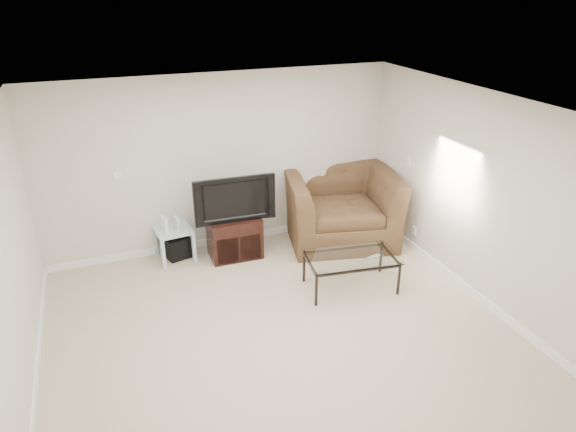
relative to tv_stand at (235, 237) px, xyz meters
name	(u,v)px	position (x,y,z in m)	size (l,w,h in m)	color
floor	(285,340)	(-0.02, -2.05, -0.30)	(5.00, 5.00, 0.00)	tan
ceiling	(284,114)	(-0.02, -2.05, 2.20)	(5.00, 5.00, 0.00)	white
wall_back	(222,163)	(-0.02, 0.45, 0.95)	(5.00, 0.02, 2.50)	silver
wall_left	(4,288)	(-2.52, -2.05, 0.95)	(0.02, 5.00, 2.50)	silver
wall_right	(487,203)	(2.48, -2.05, 0.95)	(0.02, 5.00, 2.50)	silver
plate_back	(118,175)	(-1.42, 0.44, 0.95)	(0.12, 0.02, 0.12)	white
plate_right_switch	(409,162)	(2.47, -0.45, 0.95)	(0.02, 0.09, 0.13)	white
plate_right_outlet	(414,230)	(2.47, -0.75, 0.00)	(0.02, 0.08, 0.12)	white
tv_stand	(235,237)	(0.00, 0.00, 0.00)	(0.71, 0.49, 0.59)	black
dvd_player	(235,225)	(0.00, -0.04, 0.20)	(0.43, 0.30, 0.06)	black
television	(233,197)	(0.00, -0.03, 0.62)	(1.03, 0.21, 0.64)	black
side_table	(174,243)	(-0.81, 0.23, -0.07)	(0.48, 0.48, 0.46)	#A5BFCC
subwoofer	(177,247)	(-0.78, 0.25, -0.13)	(0.31, 0.31, 0.31)	black
game_console	(164,224)	(-0.92, 0.20, 0.27)	(0.05, 0.15, 0.21)	white
game_case	(177,222)	(-0.75, 0.22, 0.25)	(0.05, 0.13, 0.18)	silver
recliner	(341,195)	(1.63, -0.03, 0.40)	(1.60, 1.04, 1.40)	#49341A
coffee_table	(350,272)	(1.13, -1.35, -0.07)	(1.14, 0.65, 0.45)	black
remote	(374,257)	(1.39, -1.47, 0.16)	(0.18, 0.05, 0.02)	#B2B2B7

